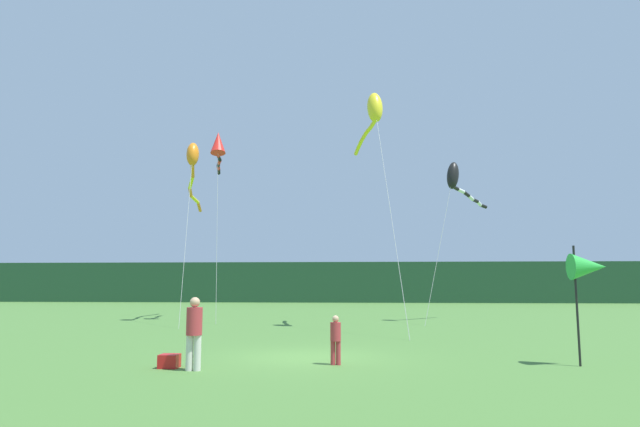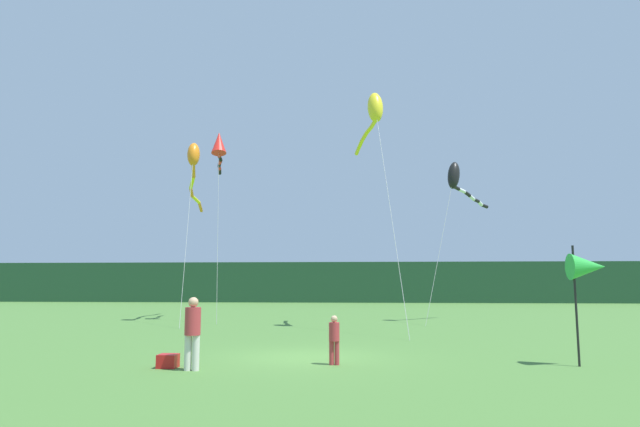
# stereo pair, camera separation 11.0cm
# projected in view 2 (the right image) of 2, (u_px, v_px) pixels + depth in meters

# --- Properties ---
(ground_plane) EXTENTS (120.00, 120.00, 0.00)m
(ground_plane) POSITION_uv_depth(u_px,v_px,m) (304.00, 357.00, 15.71)
(ground_plane) COLOR #477533
(distant_treeline) EXTENTS (108.00, 2.79, 4.41)m
(distant_treeline) POSITION_uv_depth(u_px,v_px,m) (347.00, 282.00, 60.49)
(distant_treeline) COLOR #1E4228
(distant_treeline) RESTS_ON ground
(person_adult) EXTENTS (0.39, 0.39, 1.78)m
(person_adult) POSITION_uv_depth(u_px,v_px,m) (193.00, 329.00, 13.42)
(person_adult) COLOR silver
(person_adult) RESTS_ON ground
(person_child) EXTENTS (0.28, 0.28, 1.28)m
(person_child) POSITION_uv_depth(u_px,v_px,m) (334.00, 337.00, 14.32)
(person_child) COLOR #B23338
(person_child) RESTS_ON ground
(cooler_box) EXTENTS (0.47, 0.44, 0.34)m
(cooler_box) POSITION_uv_depth(u_px,v_px,m) (168.00, 361.00, 13.77)
(cooler_box) COLOR red
(cooler_box) RESTS_ON ground
(banner_flag_pole) EXTENTS (0.90, 0.70, 3.11)m
(banner_flag_pole) POSITION_uv_depth(u_px,v_px,m) (587.00, 268.00, 14.26)
(banner_flag_pole) COLOR black
(banner_flag_pole) RESTS_ON ground
(kite_red) EXTENTS (1.58, 5.46, 11.02)m
(kite_red) POSITION_uv_depth(u_px,v_px,m) (219.00, 145.00, 31.93)
(kite_red) COLOR #B2B2B2
(kite_red) RESTS_ON ground
(kite_orange) EXTENTS (2.41, 10.69, 10.11)m
(kite_orange) POSITION_uv_depth(u_px,v_px,m) (194.00, 165.00, 31.44)
(kite_orange) COLOR #B2B2B2
(kite_orange) RESTS_ON ground
(kite_yellow) EXTENTS (2.10, 8.47, 11.51)m
(kite_yellow) POSITION_uv_depth(u_px,v_px,m) (374.00, 112.00, 26.70)
(kite_yellow) COLOR #B2B2B2
(kite_yellow) RESTS_ON ground
(kite_black) EXTENTS (4.58, 5.57, 8.99)m
(kite_black) POSITION_uv_depth(u_px,v_px,m) (457.00, 180.00, 30.70)
(kite_black) COLOR #B2B2B2
(kite_black) RESTS_ON ground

